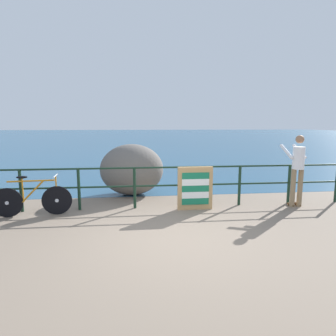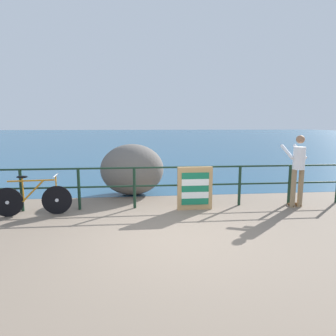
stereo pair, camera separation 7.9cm
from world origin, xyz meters
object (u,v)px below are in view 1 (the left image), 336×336
object	(u,v)px
bicycle	(33,199)
person_at_railing	(297,167)
folded_deckchair_stack	(195,188)
breakwater_boulder_main	(132,170)

from	to	relation	value
bicycle	person_at_railing	bearing A→B (deg)	-4.32
folded_deckchair_stack	breakwater_boulder_main	distance (m)	2.26
person_at_railing	folded_deckchair_stack	world-z (taller)	person_at_railing
person_at_railing	breakwater_boulder_main	world-z (taller)	person_at_railing
folded_deckchair_stack	person_at_railing	bearing A→B (deg)	-0.56
bicycle	folded_deckchair_stack	bearing A→B (deg)	-3.49
folded_deckchair_stack	breakwater_boulder_main	world-z (taller)	breakwater_boulder_main
bicycle	person_at_railing	world-z (taller)	person_at_railing
bicycle	folded_deckchair_stack	size ratio (longest dim) A/B	1.63
person_at_railing	folded_deckchair_stack	distance (m)	2.59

